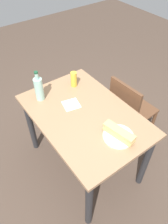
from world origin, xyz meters
name	(u,v)px	position (x,y,z in m)	size (l,w,h in m)	color
ground_plane	(84,162)	(0.00, 0.00, 0.00)	(8.00, 8.00, 0.00)	#47382D
dining_table	(84,123)	(0.00, 0.00, 0.64)	(1.14, 0.77, 0.76)	#997251
chair_far	(128,109)	(0.00, 0.58, 0.49)	(0.42, 0.42, 0.85)	brown
plate_near	(118,136)	(0.36, 0.06, 0.77)	(0.24, 0.24, 0.01)	silver
baguette_sandwich_near	(119,133)	(0.36, 0.06, 0.81)	(0.27, 0.12, 0.07)	tan
knife_near	(122,131)	(0.34, 0.12, 0.78)	(0.18, 0.01, 0.01)	silver
water_bottle	(39,89)	(-0.39, -0.21, 0.88)	(0.08, 0.08, 0.29)	#99C6B7
beer_glass	(74,79)	(-0.37, 0.15, 0.84)	(0.06, 0.06, 0.15)	gold
paper_napkin	(71,105)	(-0.16, -0.03, 0.77)	(0.14, 0.14, 0.00)	white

